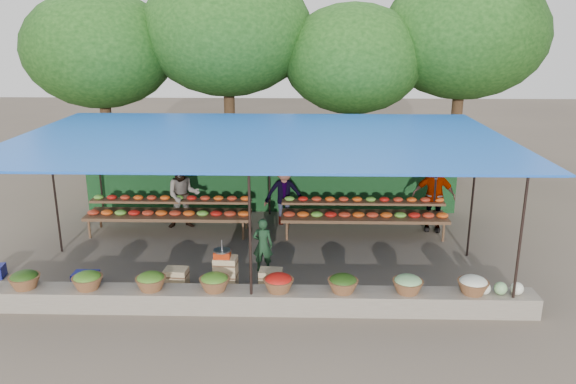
{
  "coord_description": "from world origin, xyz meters",
  "views": [
    {
      "loc": [
        0.93,
        -12.29,
        5.15
      ],
      "look_at": [
        0.6,
        0.2,
        1.46
      ],
      "focal_mm": 35.0,
      "sensor_mm": 36.0,
      "label": 1
    }
  ],
  "objects_px": {
    "crate_counter": "(225,278)",
    "blue_crate_front": "(86,279)",
    "vendor_seated": "(263,245)",
    "weighing_scale": "(222,253)"
  },
  "relations": [
    {
      "from": "crate_counter",
      "to": "blue_crate_front",
      "type": "xyz_separation_m",
      "value": [
        -2.9,
        0.22,
        -0.16
      ]
    },
    {
      "from": "crate_counter",
      "to": "vendor_seated",
      "type": "relative_size",
      "value": 1.97
    },
    {
      "from": "vendor_seated",
      "to": "blue_crate_front",
      "type": "relative_size",
      "value": 2.43
    },
    {
      "from": "crate_counter",
      "to": "blue_crate_front",
      "type": "relative_size",
      "value": 4.78
    },
    {
      "from": "vendor_seated",
      "to": "weighing_scale",
      "type": "bearing_deg",
      "value": 61.92
    },
    {
      "from": "crate_counter",
      "to": "blue_crate_front",
      "type": "height_order",
      "value": "crate_counter"
    },
    {
      "from": "crate_counter",
      "to": "weighing_scale",
      "type": "relative_size",
      "value": 6.54
    },
    {
      "from": "weighing_scale",
      "to": "vendor_seated",
      "type": "relative_size",
      "value": 0.3
    },
    {
      "from": "vendor_seated",
      "to": "blue_crate_front",
      "type": "height_order",
      "value": "vendor_seated"
    },
    {
      "from": "crate_counter",
      "to": "weighing_scale",
      "type": "xyz_separation_m",
      "value": [
        -0.03,
        0.0,
        0.55
      ]
    }
  ]
}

